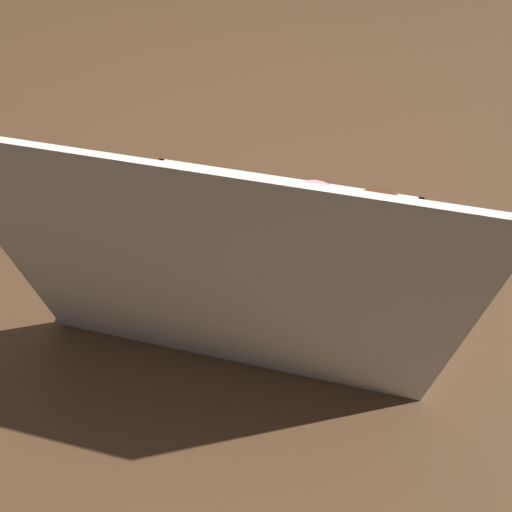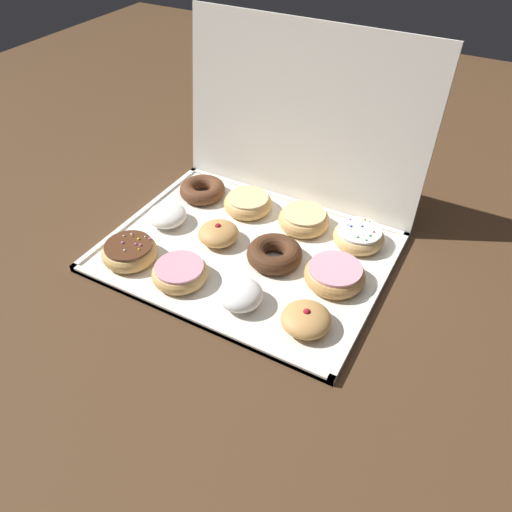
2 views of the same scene
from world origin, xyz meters
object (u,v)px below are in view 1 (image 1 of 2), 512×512
Objects in this scene: sprinkle_donut_0 at (378,211)px; glazed_ring_donut_10 at (203,294)px; glazed_ring_donut_9 at (287,309)px; sprinkle_donut_11 at (131,281)px; powdered_filled_donut_2 at (246,190)px; pink_frosted_donut_1 at (313,202)px; jelly_filled_donut_3 at (184,183)px; jelly_filled_donut_5 at (300,250)px; pink_frosted_donut_7 at (159,228)px; powdered_filled_donut_4 at (377,265)px; donut_box at (263,253)px; chocolate_cake_ring_donut_8 at (365,323)px; chocolate_cake_ring_donut_6 at (228,237)px.

glazed_ring_donut_10 is (0.27, 0.27, 0.00)m from sprinkle_donut_0.
sprinkle_donut_11 is at bearing 1.09° from glazed_ring_donut_9.
sprinkle_donut_0 is at bearing -134.21° from glazed_ring_donut_10.
pink_frosted_donut_1 is at bearing -179.74° from powdered_filled_donut_2.
jelly_filled_donut_3 is at bearing -44.62° from glazed_ring_donut_9.
sprinkle_donut_0 reaches higher than glazed_ring_donut_9.
pink_frosted_donut_7 is at bearing 0.78° from jelly_filled_donut_5.
powdered_filled_donut_4 is 0.42m from sprinkle_donut_11.
donut_box is at bearing -117.48° from glazed_ring_donut_10.
glazed_ring_donut_10 is at bearing 62.52° from donut_box.
pink_frosted_donut_1 is at bearing -46.87° from powdered_filled_donut_4.
powdered_filled_donut_4 reaches higher than glazed_ring_donut_9.
chocolate_cake_ring_donut_8 is at bearing 115.02° from pink_frosted_donut_1.
pink_frosted_donut_7 is 1.07× the size of glazed_ring_donut_9.
pink_frosted_donut_7 is 1.10× the size of sprinkle_donut_11.
chocolate_cake_ring_donut_6 is at bearing 27.21° from sprinkle_donut_0.
chocolate_cake_ring_donut_6 is at bearing -3.30° from donut_box.
chocolate_cake_ring_donut_6 is (-0.00, 0.13, -0.00)m from powdered_filled_donut_2.
chocolate_cake_ring_donut_6 reaches higher than glazed_ring_donut_9.
glazed_ring_donut_9 is at bearing 1.35° from chocolate_cake_ring_donut_8.
donut_box is at bearing 35.29° from sprinkle_donut_0.
powdered_filled_donut_2 is 0.31m from powdered_filled_donut_4.
jelly_filled_donut_5 is (-0.07, 0.00, 0.03)m from donut_box.
sprinkle_donut_11 reaches higher than pink_frosted_donut_1.
powdered_filled_donut_4 is at bearing 178.60° from jelly_filled_donut_5.
powdered_filled_donut_2 reaches higher than chocolate_cake_ring_donut_8.
jelly_filled_donut_5 reaches higher than chocolate_cake_ring_donut_8.
chocolate_cake_ring_donut_8 is at bearing 134.56° from jelly_filled_donut_5.
jelly_filled_donut_5 is 0.30m from sprinkle_donut_11.
chocolate_cake_ring_donut_6 is (0.27, -0.01, -0.00)m from powdered_filled_donut_4.
pink_frosted_donut_1 is (-0.07, -0.14, 0.02)m from donut_box.
powdered_filled_donut_4 is at bearing 178.93° from donut_box.
powdered_filled_donut_2 reaches higher than sprinkle_donut_0.
pink_frosted_donut_1 is at bearing -135.21° from chocolate_cake_ring_donut_6.
sprinkle_donut_11 is at bearing 64.72° from powdered_filled_donut_2.
glazed_ring_donut_10 is at bearing 89.35° from powdered_filled_donut_2.
chocolate_cake_ring_donut_6 is (0.26, 0.14, -0.00)m from sprinkle_donut_0.
jelly_filled_donut_5 reaches higher than glazed_ring_donut_10.
sprinkle_donut_11 is at bearing 1.18° from chocolate_cake_ring_donut_8.
jelly_filled_donut_5 is at bearing 179.58° from donut_box.
sprinkle_donut_0 is 1.01× the size of glazed_ring_donut_9.
powdered_filled_donut_4 is at bearing -154.43° from glazed_ring_donut_10.
sprinkle_donut_0 is at bearing -144.94° from sprinkle_donut_11.
powdered_filled_donut_4 is 0.73× the size of pink_frosted_donut_7.
glazed_ring_donut_9 is (-0.27, 0.13, -0.00)m from pink_frosted_donut_7.
jelly_filled_donut_3 reaches higher than powdered_filled_donut_4.
donut_box is at bearing 176.70° from chocolate_cake_ring_donut_6.
powdered_filled_donut_2 is 0.19m from jelly_filled_donut_5.
glazed_ring_donut_10 is (0.14, 0.13, -0.00)m from jelly_filled_donut_5.
donut_box is at bearing 146.09° from jelly_filled_donut_3.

